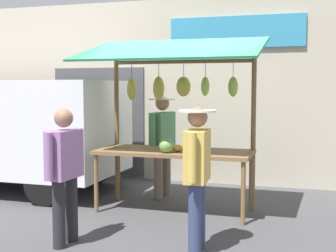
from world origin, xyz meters
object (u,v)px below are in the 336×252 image
object	(u,v)px
market_stall	(174,104)
shopper_with_shopping_bag	(197,168)
shopper_with_ponytail	(65,168)
vendor_with_sunhat	(162,138)

from	to	relation	value
market_stall	shopper_with_shopping_bag	world-z (taller)	market_stall
shopper_with_shopping_bag	shopper_with_ponytail	bearing A→B (deg)	94.18
vendor_with_sunhat	shopper_with_ponytail	bearing A→B (deg)	3.42
shopper_with_ponytail	shopper_with_shopping_bag	size ratio (longest dim) A/B	0.98
shopper_with_ponytail	shopper_with_shopping_bag	xyz separation A→B (m)	(-1.47, -0.21, 0.04)
vendor_with_sunhat	shopper_with_ponytail	size ratio (longest dim) A/B	1.06
vendor_with_sunhat	shopper_with_shopping_bag	bearing A→B (deg)	37.69
market_stall	vendor_with_sunhat	xyz separation A→B (m)	(0.41, -0.73, -0.58)
shopper_with_ponytail	shopper_with_shopping_bag	bearing A→B (deg)	-78.06
market_stall	shopper_with_shopping_bag	size ratio (longest dim) A/B	1.60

